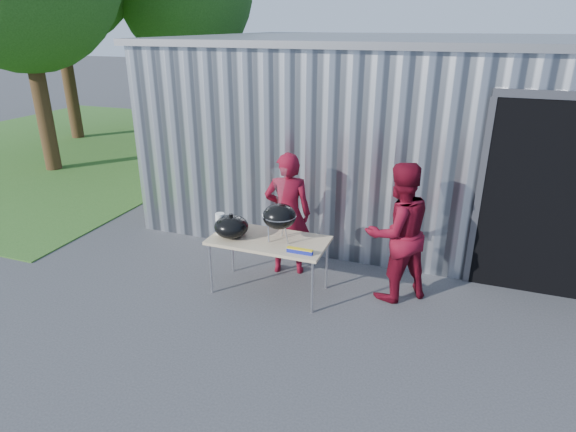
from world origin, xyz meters
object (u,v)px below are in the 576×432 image
at_px(folding_table, 269,242).
at_px(person_cook, 288,214).
at_px(kettle_grill, 279,210).
at_px(person_bystander, 398,232).

height_order(folding_table, person_cook, person_cook).
bearing_deg(kettle_grill, folding_table, -179.16).
relative_size(folding_table, kettle_grill, 1.61).
distance_m(folding_table, person_cook, 0.63).
height_order(person_cook, person_bystander, person_bystander).
xyz_separation_m(kettle_grill, person_cook, (-0.11, 0.60, -0.30)).
bearing_deg(person_cook, folding_table, 70.68).
xyz_separation_m(kettle_grill, person_bystander, (1.41, 0.44, -0.27)).
relative_size(kettle_grill, person_cook, 0.53).
bearing_deg(person_bystander, person_cook, -45.60).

